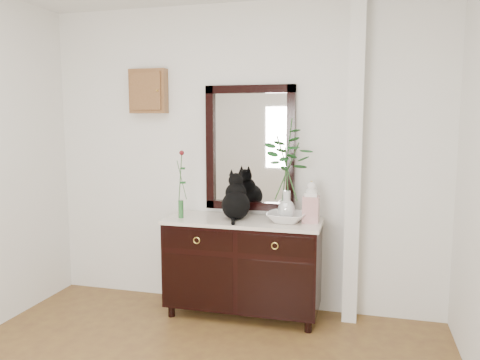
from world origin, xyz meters
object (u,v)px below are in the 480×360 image
(cat, at_px, (236,196))
(ginger_jar, at_px, (311,201))
(sideboard, at_px, (243,262))
(lotus_bowl, at_px, (286,217))

(cat, height_order, ginger_jar, cat)
(sideboard, relative_size, ginger_jar, 3.81)
(ginger_jar, bearing_deg, lotus_bowl, -167.53)
(ginger_jar, bearing_deg, sideboard, -176.83)
(sideboard, distance_m, lotus_bowl, 0.56)
(sideboard, height_order, lotus_bowl, lotus_bowl)
(sideboard, distance_m, ginger_jar, 0.79)
(sideboard, bearing_deg, lotus_bowl, -1.84)
(sideboard, relative_size, cat, 3.36)
(lotus_bowl, height_order, ginger_jar, ginger_jar)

